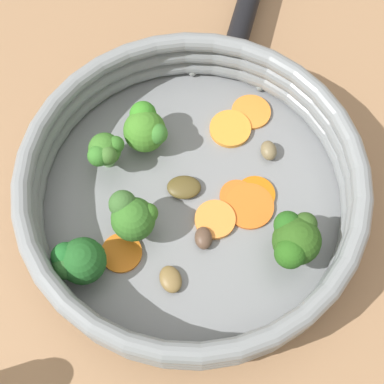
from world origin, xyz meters
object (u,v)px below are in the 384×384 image
(broccoli_floret_0, at_px, (295,240))
(carrot_slice_0, at_px, (230,129))
(carrot_slice_1, at_px, (249,206))
(mushroom_piece_2, at_px, (184,187))
(skillet, at_px, (192,201))
(broccoli_floret_1, at_px, (78,261))
(carrot_slice_2, at_px, (255,194))
(carrot_slice_3, at_px, (237,196))
(broccoli_floret_2, at_px, (132,216))
(mushroom_piece_1, at_px, (171,279))
(mushroom_piece_3, at_px, (269,150))
(carrot_slice_6, at_px, (251,112))
(mushroom_piece_0, at_px, (202,238))
(carrot_slice_4, at_px, (122,253))
(carrot_slice_5, at_px, (215,220))
(broccoli_floret_4, at_px, (105,151))
(broccoli_floret_3, at_px, (145,128))

(broccoli_floret_0, bearing_deg, carrot_slice_0, 7.33)
(carrot_slice_1, xyz_separation_m, mushroom_piece_2, (0.03, 0.06, 0.00))
(skillet, bearing_deg, broccoli_floret_1, 111.62)
(carrot_slice_0, height_order, carrot_slice_2, carrot_slice_0)
(carrot_slice_1, xyz_separation_m, carrot_slice_3, (0.01, 0.01, -0.00))
(broccoli_floret_2, relative_size, mushroom_piece_1, 2.04)
(broccoli_floret_1, distance_m, mushroom_piece_3, 0.21)
(broccoli_floret_1, bearing_deg, carrot_slice_1, -82.05)
(skillet, relative_size, broccoli_floret_1, 6.24)
(carrot_slice_6, height_order, mushroom_piece_3, mushroom_piece_3)
(carrot_slice_1, relative_size, mushroom_piece_0, 2.15)
(carrot_slice_1, distance_m, mushroom_piece_3, 0.06)
(carrot_slice_4, bearing_deg, carrot_slice_2, -79.15)
(mushroom_piece_1, bearing_deg, carrot_slice_5, -49.19)
(carrot_slice_4, relative_size, mushroom_piece_2, 1.15)
(carrot_slice_3, xyz_separation_m, carrot_slice_4, (-0.03, 0.12, -0.00))
(carrot_slice_3, height_order, broccoli_floret_0, broccoli_floret_0)
(carrot_slice_2, xyz_separation_m, broccoli_floret_1, (-0.03, 0.17, 0.03))
(skillet, bearing_deg, mushroom_piece_2, 24.85)
(broccoli_floret_4, bearing_deg, broccoli_floret_1, 157.14)
(broccoli_floret_3, xyz_separation_m, mushroom_piece_1, (-0.14, 0.01, -0.02))
(broccoli_floret_4, bearing_deg, carrot_slice_0, -85.88)
(broccoli_floret_4, height_order, mushroom_piece_1, broccoli_floret_4)
(carrot_slice_1, bearing_deg, broccoli_floret_2, 87.67)
(mushroom_piece_2, bearing_deg, carrot_slice_4, 124.47)
(carrot_slice_3, xyz_separation_m, broccoli_floret_1, (-0.03, 0.15, 0.03))
(mushroom_piece_0, bearing_deg, carrot_slice_5, -46.81)
(skillet, distance_m, carrot_slice_6, 0.11)
(carrot_slice_3, distance_m, broccoli_floret_0, 0.08)
(carrot_slice_1, bearing_deg, broccoli_floret_3, 40.83)
(carrot_slice_4, xyz_separation_m, carrot_slice_6, (0.11, -0.16, -0.00))
(carrot_slice_4, bearing_deg, carrot_slice_5, -83.60)
(carrot_slice_5, height_order, broccoli_floret_3, broccoli_floret_3)
(carrot_slice_6, height_order, broccoli_floret_1, broccoli_floret_1)
(carrot_slice_5, height_order, mushroom_piece_2, mushroom_piece_2)
(skillet, xyz_separation_m, broccoli_floret_3, (0.07, 0.03, 0.03))
(broccoli_floret_1, bearing_deg, mushroom_piece_1, -111.40)
(broccoli_floret_0, height_order, broccoli_floret_3, broccoli_floret_0)
(carrot_slice_0, xyz_separation_m, carrot_slice_1, (-0.08, 0.00, -0.00))
(carrot_slice_5, bearing_deg, skillet, 29.58)
(broccoli_floret_0, height_order, mushroom_piece_0, broccoli_floret_0)
(broccoli_floret_3, bearing_deg, broccoli_floret_2, 161.04)
(mushroom_piece_0, height_order, mushroom_piece_1, mushroom_piece_0)
(carrot_slice_1, relative_size, broccoli_floret_0, 0.87)
(carrot_slice_0, bearing_deg, broccoli_floret_2, 125.34)
(carrot_slice_0, bearing_deg, broccoli_floret_3, 85.74)
(carrot_slice_5, bearing_deg, broccoli_floret_4, 46.26)
(carrot_slice_6, distance_m, mushroom_piece_3, 0.05)
(mushroom_piece_0, xyz_separation_m, mushroom_piece_1, (-0.03, 0.04, -0.00))
(carrot_slice_1, relative_size, broccoli_floret_4, 1.07)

